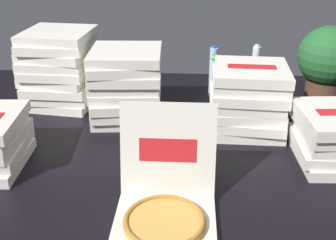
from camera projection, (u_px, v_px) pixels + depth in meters
ground_plane at (165, 156)px, 2.03m from camera, size 3.20×2.40×0.02m
open_pizza_box at (166, 200)px, 1.55m from camera, size 0.38×0.47×0.40m
pizza_stack_left_near at (126, 85)px, 2.31m from camera, size 0.43×0.44×0.41m
pizza_stack_right_far at (248, 99)px, 2.20m from camera, size 0.42×0.42×0.36m
pizza_stack_left_far at (60, 68)px, 2.49m from camera, size 0.44×0.43×0.46m
ice_bucket at (245, 81)px, 2.69m from camera, size 0.33×0.33×0.18m
water_bottle_0 at (213, 64)px, 2.92m from camera, size 0.06×0.06×0.25m
water_bottle_1 at (256, 62)px, 2.95m from camera, size 0.06×0.06×0.25m
water_bottle_2 at (214, 73)px, 2.74m from camera, size 0.06×0.06×0.25m
water_bottle_3 at (233, 93)px, 2.43m from camera, size 0.06×0.06×0.25m
water_bottle_4 at (213, 78)px, 2.65m from camera, size 0.06×0.06×0.25m
potted_plant at (327, 60)px, 2.51m from camera, size 0.37×0.37×0.48m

